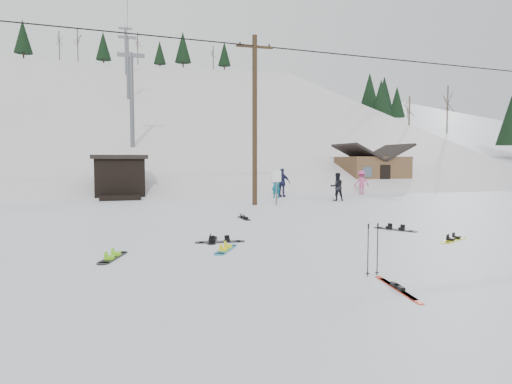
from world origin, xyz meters
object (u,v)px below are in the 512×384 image
object	(u,v)px
hero_skis	(398,288)
utility_pole	(255,118)
hero_snowboard	(226,249)
cabin	(372,171)

from	to	relation	value
hero_skis	utility_pole	bearing A→B (deg)	91.40
utility_pole	hero_snowboard	xyz separation A→B (m)	(-4.19, -11.72, -4.65)
cabin	hero_snowboard	size ratio (longest dim) A/B	4.00
cabin	hero_snowboard	xyz separation A→B (m)	(-17.19, -21.71, -1.46)
cabin	hero_skis	distance (m)	30.26
cabin	hero_skis	size ratio (longest dim) A/B	2.96
utility_pole	hero_skis	world-z (taller)	utility_pole
hero_skis	hero_snowboard	bearing A→B (deg)	124.53
hero_snowboard	hero_skis	bearing A→B (deg)	-124.75
utility_pole	hero_snowboard	distance (m)	13.29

